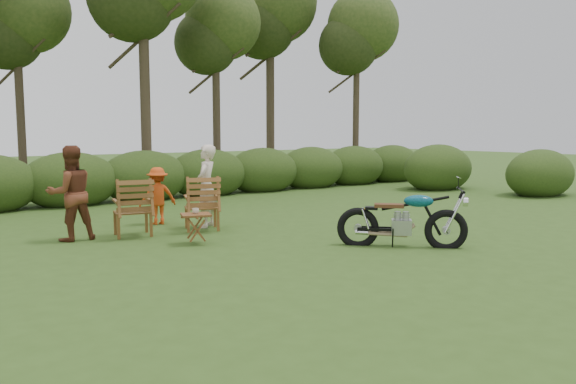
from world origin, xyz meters
TOP-DOWN VIEW (x-y plane):
  - ground at (0.00, 0.00)m, footprint 80.00×80.00m
  - tree_line at (0.50, 9.74)m, footprint 22.52×11.62m
  - motorcycle at (0.99, 0.30)m, footprint 1.98×1.99m
  - lawn_chair_right at (-0.96, 3.70)m, footprint 0.94×0.94m
  - lawn_chair_left at (-2.29, 3.88)m, footprint 0.87×0.87m
  - side_table at (-1.70, 2.51)m, footprint 0.62×0.57m
  - cup at (-1.69, 2.53)m, footprint 0.14×0.14m
  - adult_a at (-0.74, 3.92)m, footprint 0.71×0.70m
  - adult_b at (-3.32, 4.09)m, footprint 0.84×0.67m
  - child at (-1.39, 4.82)m, footprint 0.81×0.52m

SIDE VIEW (x-z plane):
  - ground at x=0.00m, z-range 0.00..0.00m
  - motorcycle at x=0.99m, z-range -0.58..0.58m
  - lawn_chair_right at x=-0.96m, z-range -0.53..0.53m
  - lawn_chair_left at x=-2.29m, z-range -0.53..0.53m
  - adult_a at x=-0.74m, z-range -0.83..0.83m
  - adult_b at x=-3.32m, z-range -0.84..0.84m
  - child at x=-1.39m, z-range -0.59..0.59m
  - side_table at x=-1.70m, z-range 0.00..0.52m
  - cup at x=-1.69m, z-range 0.52..0.61m
  - tree_line at x=0.50m, z-range -0.26..7.88m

